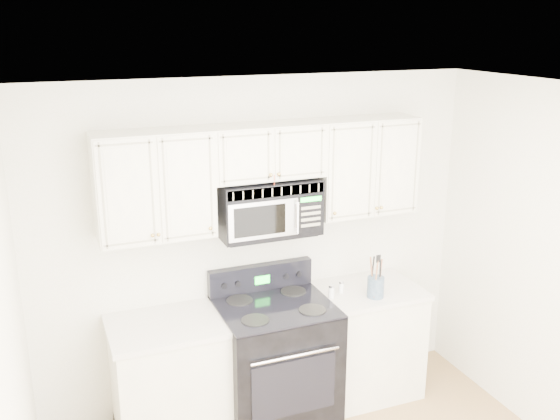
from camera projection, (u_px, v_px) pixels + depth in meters
room at (370, 348)px, 3.33m from camera, size 3.51×3.51×2.61m
base_cabinet_left at (172, 383)px, 4.57m from camera, size 0.86×0.65×0.92m
base_cabinet_right at (364, 343)px, 5.14m from camera, size 0.86×0.65×0.92m
range at (275, 358)px, 4.80m from camera, size 0.85×0.77×1.14m
upper_cabinets at (266, 170)px, 4.55m from camera, size 2.44×0.37×0.75m
microwave at (268, 207)px, 4.61m from camera, size 0.75×0.42×0.41m
utensil_crock at (376, 286)px, 4.82m from camera, size 0.13×0.13×0.35m
shaker_salt at (331, 291)px, 4.81m from camera, size 0.05×0.05×0.11m
shaker_pepper at (341, 287)px, 4.90m from camera, size 0.04×0.04×0.10m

